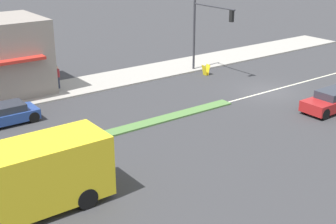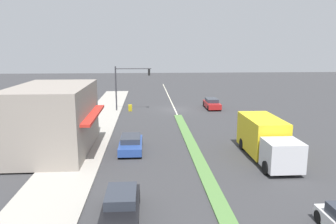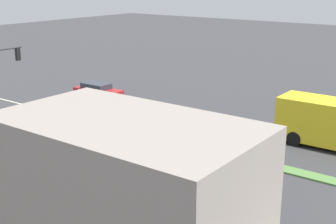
{
  "view_description": "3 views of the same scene",
  "coord_description": "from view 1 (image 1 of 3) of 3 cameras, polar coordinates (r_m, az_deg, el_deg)",
  "views": [
    {
      "loc": [
        -21.26,
        24.51,
        10.38
      ],
      "look_at": [
        -1.65,
        10.07,
        1.19
      ],
      "focal_mm": 50.0,
      "sensor_mm": 36.0,
      "label": 1
    },
    {
      "loc": [
        3.73,
        42.18,
        8.09
      ],
      "look_at": [
        1.6,
        10.43,
        1.75
      ],
      "focal_mm": 35.0,
      "sensor_mm": 36.0,
      "label": 2
    },
    {
      "loc": [
        22.3,
        27.28,
        9.96
      ],
      "look_at": [
        -1.11,
        9.89,
        1.5
      ],
      "focal_mm": 50.0,
      "sensor_mm": 36.0,
      "label": 3
    }
  ],
  "objects": [
    {
      "name": "ground_plane",
      "position": [
        24.54,
        -17.55,
        -5.4
      ],
      "size": [
        160.0,
        160.0,
        0.0
      ],
      "primitive_type": "plane",
      "color": "#38383A"
    },
    {
      "name": "lane_marking_center",
      "position": [
        34.06,
        12.09,
        2.46
      ],
      "size": [
        0.16,
        60.0,
        0.01
      ],
      "primitive_type": "cube",
      "color": "beige",
      "rests_on": "ground"
    },
    {
      "name": "traffic_signal_main",
      "position": [
        36.88,
        4.67,
        10.48
      ],
      "size": [
        4.59,
        0.34,
        5.6
      ],
      "color": "#333338",
      "rests_on": "sidewalk_right"
    },
    {
      "name": "pedestrian",
      "position": [
        34.35,
        -13.32,
        4.21
      ],
      "size": [
        0.34,
        0.34,
        1.62
      ],
      "color": "#282D42",
      "rests_on": "sidewalk_right"
    },
    {
      "name": "warning_aframe_sign",
      "position": [
        37.32,
        4.63,
        5.13
      ],
      "size": [
        0.45,
        0.53,
        0.84
      ],
      "color": "yellow",
      "rests_on": "ground"
    },
    {
      "name": "delivery_truck",
      "position": [
        19.19,
        -17.31,
        -8.03
      ],
      "size": [
        2.44,
        7.5,
        2.87
      ],
      "color": "silver",
      "rests_on": "ground"
    },
    {
      "name": "coupe_blue",
      "position": [
        28.96,
        -19.58,
        -0.35
      ],
      "size": [
        1.78,
        4.15,
        1.19
      ],
      "color": "#284793",
      "rests_on": "ground"
    },
    {
      "name": "hatchback_red",
      "position": [
        31.29,
        19.43,
        1.34
      ],
      "size": [
        1.72,
        4.33,
        1.33
      ],
      "color": "#AD1E1E",
      "rests_on": "ground"
    }
  ]
}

